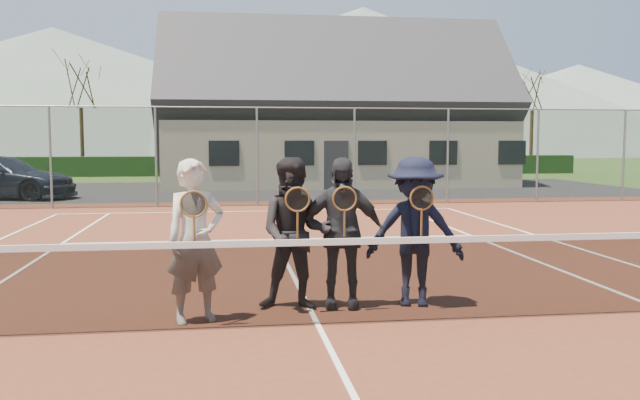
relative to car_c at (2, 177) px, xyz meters
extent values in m
plane|color=#2D4C1B|center=(8.58, 2.59, -0.74)|extent=(220.00, 220.00, 0.00)
cube|color=#562819|center=(8.58, -17.41, -0.73)|extent=(30.00, 30.00, 0.02)
cube|color=black|center=(4.58, 2.59, -0.73)|extent=(40.00, 12.00, 0.01)
cube|color=black|center=(8.58, 14.59, -0.19)|extent=(40.00, 1.20, 1.10)
cone|color=#54655B|center=(-16.42, 77.59, 8.26)|extent=(110.00, 110.00, 18.00)
cone|color=slate|center=(28.58, 77.59, 10.26)|extent=(120.00, 120.00, 22.00)
cone|color=slate|center=(63.58, 77.59, 6.26)|extent=(90.00, 90.00, 14.00)
imported|color=#171D2F|center=(0.00, 0.00, 0.00)|extent=(5.46, 3.33, 1.48)
cube|color=white|center=(8.58, -5.53, -0.71)|extent=(10.97, 0.06, 0.01)
cube|color=white|center=(8.58, -11.01, -0.71)|extent=(8.23, 0.06, 0.01)
cube|color=white|center=(8.58, -17.41, -0.71)|extent=(0.06, 12.80, 0.01)
cube|color=black|center=(8.58, -17.41, -0.26)|extent=(11.60, 0.02, 0.88)
cube|color=white|center=(8.58, -17.41, 0.19)|extent=(11.60, 0.03, 0.07)
cylinder|color=slate|center=(2.58, -3.91, 0.76)|extent=(0.07, 0.07, 3.00)
cylinder|color=slate|center=(5.58, -3.91, 0.76)|extent=(0.07, 0.07, 3.00)
cylinder|color=slate|center=(8.58, -3.91, 0.76)|extent=(0.07, 0.07, 3.00)
cylinder|color=slate|center=(11.58, -3.91, 0.76)|extent=(0.07, 0.07, 3.00)
cylinder|color=slate|center=(14.58, -3.91, 0.76)|extent=(0.07, 0.07, 3.00)
cylinder|color=slate|center=(17.58, -3.91, 0.76)|extent=(0.07, 0.07, 3.00)
cylinder|color=slate|center=(20.58, -3.91, 0.76)|extent=(0.07, 0.07, 3.00)
cube|color=black|center=(8.58, -3.91, 0.76)|extent=(30.00, 0.03, 3.00)
cylinder|color=slate|center=(8.58, -3.91, 2.26)|extent=(30.00, 0.04, 0.04)
cube|color=beige|center=(12.58, 6.59, 0.66)|extent=(15.00, 8.00, 2.80)
pyramid|color=#2D2D33|center=(12.58, 6.59, 4.91)|extent=(15.60, 8.20, 4.10)
cube|color=#2D2D33|center=(12.08, 2.57, 0.26)|extent=(1.00, 0.06, 2.00)
cube|color=black|center=(7.58, 2.57, 0.76)|extent=(1.20, 0.06, 1.00)
cube|color=black|center=(10.58, 2.57, 0.76)|extent=(1.20, 0.06, 1.00)
cube|color=black|center=(13.58, 2.57, 0.76)|extent=(1.20, 0.06, 1.00)
cube|color=black|center=(16.58, 2.57, 0.76)|extent=(1.20, 0.06, 1.00)
cube|color=black|center=(19.58, 2.57, 0.76)|extent=(1.20, 0.06, 1.00)
cylinder|color=#352113|center=(-0.42, 15.59, 1.19)|extent=(0.22, 0.22, 3.85)
cylinder|color=#352413|center=(10.58, 15.59, 1.19)|extent=(0.22, 0.22, 3.85)
cylinder|color=#342413|center=(20.58, 15.59, 1.19)|extent=(0.22, 0.22, 3.85)
cylinder|color=#382414|center=(26.58, 15.59, 1.19)|extent=(0.22, 0.22, 3.85)
imported|color=beige|center=(7.27, -17.06, 0.18)|extent=(0.77, 0.65, 1.80)
torus|color=brown|center=(7.27, -17.33, 0.61)|extent=(0.29, 0.02, 0.29)
cylinder|color=black|center=(7.27, -17.33, 0.61)|extent=(0.25, 0.00, 0.25)
cylinder|color=brown|center=(7.27, -17.33, 0.33)|extent=(0.03, 0.03, 0.32)
imported|color=black|center=(8.42, -16.65, 0.18)|extent=(0.98, 0.83, 1.80)
torus|color=brown|center=(8.42, -16.92, 0.61)|extent=(0.29, 0.02, 0.29)
cylinder|color=black|center=(8.42, -16.92, 0.61)|extent=(0.25, 0.00, 0.25)
cylinder|color=brown|center=(8.42, -16.92, 0.33)|extent=(0.03, 0.03, 0.32)
imported|color=#26272C|center=(8.96, -16.63, 0.18)|extent=(1.11, 0.61, 1.80)
torus|color=brown|center=(8.96, -16.90, 0.61)|extent=(0.29, 0.02, 0.29)
cylinder|color=black|center=(8.96, -16.90, 0.61)|extent=(0.25, 0.00, 0.25)
cylinder|color=brown|center=(8.96, -16.90, 0.33)|extent=(0.03, 0.03, 0.32)
imported|color=black|center=(9.86, -16.68, 0.18)|extent=(1.30, 0.95, 1.80)
torus|color=brown|center=(9.86, -16.95, 0.61)|extent=(0.29, 0.02, 0.29)
cylinder|color=black|center=(9.86, -16.95, 0.61)|extent=(0.25, 0.00, 0.25)
cylinder|color=brown|center=(9.86, -16.95, 0.33)|extent=(0.03, 0.03, 0.32)
camera|label=1|loc=(7.60, -24.52, 1.28)|focal=38.00mm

